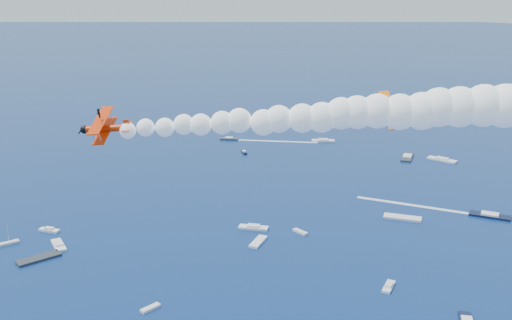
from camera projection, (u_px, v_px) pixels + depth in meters
The scene contains 5 objects.
biplane_lead at pixel (391, 113), 91.24m from camera, with size 6.96×7.80×4.70m, color #FF6905, non-canonical shape.
biplane_trail at pixel (107, 128), 82.55m from camera, with size 7.12×7.99×4.81m, color red, non-canonical shape.
smoke_trail_trail at pixel (329, 116), 79.76m from camera, with size 52.92×34.09×10.69m, color white, non-canonical shape.
spectator_boats at pixel (378, 227), 189.08m from camera, with size 230.68×186.91×0.70m.
boat_wakes at pixel (334, 168), 247.75m from camera, with size 119.36×57.10×0.04m.
Camera 1 is at (58.78, -50.59, 76.44)m, focal length 42.31 mm.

